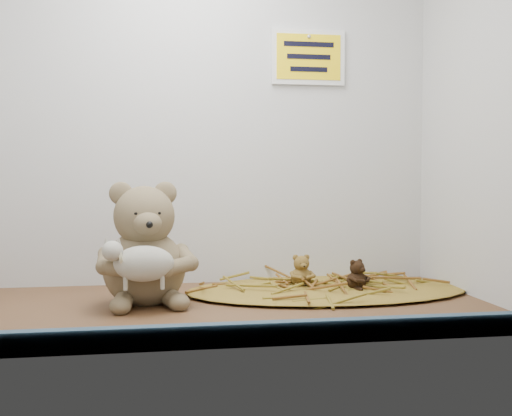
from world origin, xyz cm
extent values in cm
cube|color=#472D18|center=(0.00, 0.00, 0.00)|extent=(120.00, 60.00, 0.40)
cube|color=silver|center=(0.00, 30.00, 45.00)|extent=(120.00, 0.40, 90.00)
cube|color=silver|center=(60.00, 0.00, 45.00)|extent=(0.40, 60.00, 90.00)
cube|color=#365468|center=(0.00, -28.80, 1.80)|extent=(119.28, 2.20, 3.60)
ellipsoid|color=brown|center=(30.74, 12.82, 0.62)|extent=(64.12, 37.23, 1.24)
cube|color=yellow|center=(30.00, 29.40, 55.00)|extent=(16.00, 1.20, 11.00)
camera|label=1|loc=(-8.53, -124.94, 26.31)|focal=45.00mm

